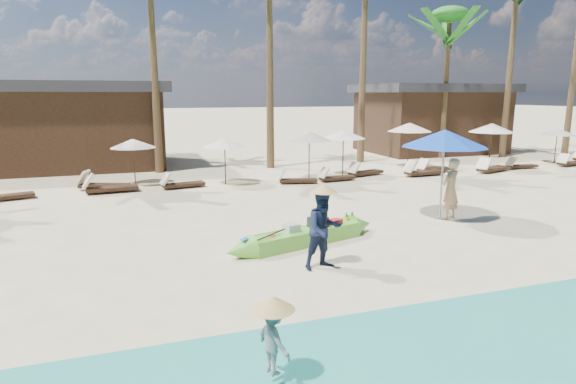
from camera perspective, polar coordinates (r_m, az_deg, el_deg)
name	(u,v)px	position (r m, az deg, el deg)	size (l,w,h in m)	color
ground	(356,260)	(11.21, 8.07, -7.94)	(240.00, 240.00, 0.00)	beige
wet_sand_strip	(527,381)	(7.52, 26.46, -19.40)	(240.00, 4.50, 0.01)	tan
green_canoe	(305,236)	(12.16, 2.07, -5.19)	(4.93, 1.74, 0.64)	#67CA3D
tourist	(450,189)	(15.17, 18.69, 0.35)	(0.68, 0.44, 1.85)	tan
vendor_green	(324,229)	(10.37, 4.27, -4.43)	(0.85, 0.66, 1.74)	#151F3C
vendor_yellow	(274,339)	(6.42, -1.71, -17.04)	(0.61, 0.35, 0.94)	gray
blue_umbrella	(445,138)	(14.87, 18.07, 6.06)	(2.51, 2.51, 2.70)	#99999E
lounger_3_right	(4,195)	(19.76, -30.61, -0.32)	(1.82, 0.99, 0.59)	#392217
resort_parasol_4	(133,143)	(20.75, -17.90, 5.50)	(1.86, 1.86, 1.91)	#392217
lounger_4_left	(108,187)	(19.56, -20.55, 0.54)	(2.04, 0.75, 0.68)	#392217
lounger_4_right	(101,184)	(20.32, -21.32, 0.87)	(2.07, 1.22, 0.67)	#392217
resort_parasol_5	(225,143)	(20.09, -7.53, 5.81)	(1.87, 1.87, 1.92)	#392217
lounger_5_left	(180,183)	(19.71, -12.63, 1.00)	(1.81, 0.83, 0.59)	#392217
resort_parasol_6	(309,136)	(21.02, 2.54, 6.64)	(2.06, 2.06, 2.12)	#392217
lounger_6_left	(295,179)	(20.24, 0.85, 1.52)	(1.72, 0.89, 0.56)	#392217
lounger_6_right	(335,177)	(20.88, 5.61, 1.78)	(1.68, 0.68, 0.56)	#392217
resort_parasol_7	(343,134)	(22.34, 6.59, 6.82)	(2.04, 2.04, 2.10)	#392217
lounger_7_left	(364,172)	(22.41, 8.97, 2.41)	(1.89, 1.00, 0.61)	#392217
lounger_7_right	(422,171)	(22.94, 15.58, 2.38)	(1.98, 0.70, 0.66)	#392217
resort_parasol_8	(410,127)	(25.18, 14.21, 7.46)	(2.22, 2.22, 2.29)	#392217
lounger_8_left	(432,168)	(24.11, 16.70, 2.71)	(1.90, 0.89, 0.62)	#392217
resort_parasol_9	(492,128)	(25.97, 23.01, 7.01)	(2.22, 2.22, 2.29)	#392217
lounger_9_left	(491,168)	(25.12, 22.94, 2.66)	(2.05, 1.16, 0.66)	#392217
lounger_9_right	(520,165)	(26.97, 25.83, 2.89)	(1.65, 0.61, 0.55)	#392217
resort_parasol_10	(558,132)	(29.81, 29.31, 6.25)	(1.84, 1.84, 1.90)	#392217
lounger_10_left	(570,162)	(29.23, 30.45, 3.07)	(1.82, 0.77, 0.60)	#392217
palm_6	(449,33)	(29.92, 18.52, 17.40)	(2.08, 2.08, 8.51)	brown
pavilion_west	(58,124)	(27.13, -25.58, 7.23)	(10.80, 6.60, 4.30)	#392217
pavilion_east	(430,118)	(32.87, 16.47, 8.46)	(8.80, 6.60, 4.30)	#392217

